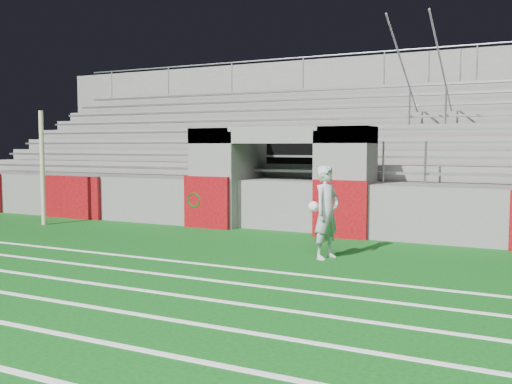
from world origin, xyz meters
The scene contains 5 objects.
ground centered at (0.00, 0.00, 0.00)m, with size 90.00×90.00×0.00m, color #0B4611.
field_post centered at (-6.10, 1.53, 1.54)m, with size 0.12×0.12×3.08m, color #B9B08A.
stadium_structure centered at (0.00, 7.97, 1.49)m, with size 26.00×8.48×5.42m.
goalkeeper_with_ball centered at (2.33, 0.50, 0.89)m, with size 0.61×0.74×1.77m.
hose_coil centered at (-2.15, 2.93, 0.79)m, with size 0.53×0.14×0.58m.
Camera 1 is at (5.89, -9.67, 2.14)m, focal length 40.00 mm.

